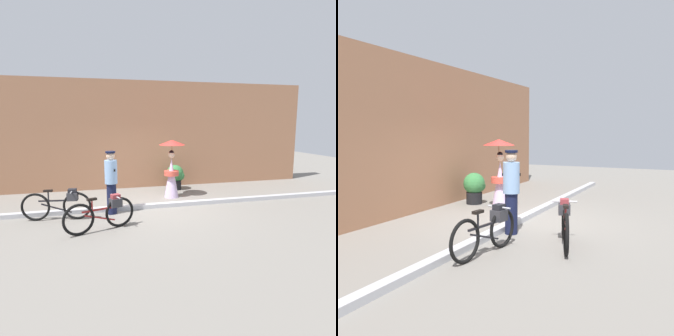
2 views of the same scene
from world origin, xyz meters
The scene contains 8 objects.
ground_plane centered at (0.00, 0.00, 0.00)m, with size 30.00×30.00×0.00m, color gray.
building_wall centered at (0.00, 3.00, 2.00)m, with size 14.00×0.40×4.01m, color #9E6B4C.
sidewalk_curb centered at (0.00, 0.00, 0.06)m, with size 14.00×0.20×0.12m, color #B2B2B7.
bicycle_near_officer centered at (-1.37, -1.51, 0.43)m, with size 1.64×0.70×0.82m.
bicycle_far_side centered at (-2.42, -0.47, 0.43)m, with size 1.74×0.48×0.81m.
person_officer centered at (-1.09, -0.27, 0.93)m, with size 0.34×0.35×1.73m.
person_with_parasol centered at (0.98, 1.08, 0.99)m, with size 0.86×0.86×1.91m.
potted_plant_by_door centered at (1.42, 2.14, 0.51)m, with size 0.65×0.63×0.92m.
Camera 1 is at (-1.59, -8.33, 2.53)m, focal length 31.91 mm.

